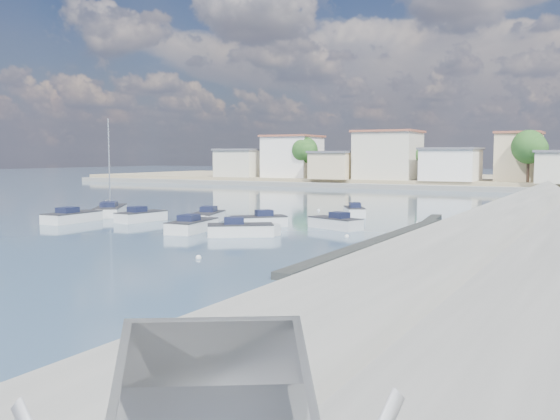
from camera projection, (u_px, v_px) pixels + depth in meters
name	position (u px, v px, depth m)	size (l,w,h in m)	color
ground	(410.00, 205.00, 68.22)	(400.00, 400.00, 0.00)	#304961
breakwater	(392.00, 236.00, 40.99)	(2.00, 31.02, 0.35)	black
far_shore_land	(493.00, 182.00, 113.76)	(160.00, 40.00, 1.40)	gray
far_shore_quay	(469.00, 189.00, 95.37)	(160.00, 2.50, 0.80)	slate
far_town	(550.00, 159.00, 95.10)	(113.01, 12.80, 8.35)	beige
shore_trees	(526.00, 150.00, 88.39)	(74.56, 38.32, 7.92)	#38281E
motorboat_a	(194.00, 226.00, 45.01)	(2.67, 5.53, 1.48)	silver
motorboat_b	(143.00, 217.00, 51.82)	(2.32, 4.96, 1.48)	silver
motorboat_c	(333.00, 223.00, 46.72)	(4.77, 3.11, 1.48)	silver
motorboat_d	(256.00, 222.00, 47.80)	(4.20, 4.19, 1.48)	silver
motorboat_e	(75.00, 217.00, 51.25)	(2.17, 5.66, 1.48)	silver
motorboat_f	(354.00, 212.00, 56.23)	(3.19, 4.06, 1.48)	silver
motorboat_g	(206.00, 218.00, 50.75)	(3.18, 5.36, 1.48)	silver
motorboat_h	(244.00, 230.00, 42.32)	(4.64, 3.96, 1.48)	silver
sailboat	(111.00, 210.00, 57.45)	(5.52, 6.62, 9.00)	silver
mooring_buoys	(368.00, 230.00, 45.55)	(18.62, 33.36, 0.31)	white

